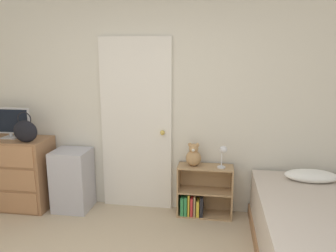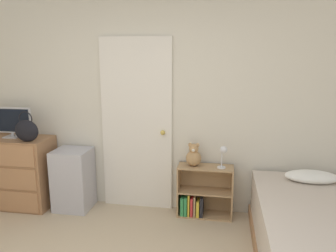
# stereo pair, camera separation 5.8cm
# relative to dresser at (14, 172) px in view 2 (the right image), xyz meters

# --- Properties ---
(wall_back) EXTENTS (10.00, 0.06, 2.55)m
(wall_back) POSITION_rel_dresser_xyz_m (1.68, 0.28, 0.85)
(wall_back) COLOR beige
(wall_back) RESTS_ON ground_plane
(door_closed) EXTENTS (0.84, 0.09, 2.03)m
(door_closed) POSITION_rel_dresser_xyz_m (1.50, 0.23, 0.59)
(door_closed) COLOR silver
(door_closed) RESTS_ON ground_plane
(dresser) EXTENTS (0.93, 0.46, 0.86)m
(dresser) POSITION_rel_dresser_xyz_m (0.00, 0.00, 0.00)
(dresser) COLOR #996B47
(dresser) RESTS_ON ground_plane
(tv) EXTENTS (0.51, 0.16, 0.36)m
(tv) POSITION_rel_dresser_xyz_m (0.00, 0.03, 0.62)
(tv) COLOR #B7B7BC
(tv) RESTS_ON dresser
(handbag) EXTENTS (0.29, 0.12, 0.35)m
(handbag) POSITION_rel_dresser_xyz_m (0.30, -0.13, 0.56)
(handbag) COLOR black
(handbag) RESTS_ON dresser
(storage_bin) EXTENTS (0.42, 0.39, 0.73)m
(storage_bin) POSITION_rel_dresser_xyz_m (0.75, 0.03, -0.06)
(storage_bin) COLOR #ADADB7
(storage_bin) RESTS_ON ground_plane
(bookshelf) EXTENTS (0.63, 0.25, 0.60)m
(bookshelf) POSITION_rel_dresser_xyz_m (2.28, 0.11, -0.18)
(bookshelf) COLOR tan
(bookshelf) RESTS_ON ground_plane
(teddy_bear) EXTENTS (0.18, 0.18, 0.27)m
(teddy_bear) POSITION_rel_dresser_xyz_m (2.19, 0.10, 0.28)
(teddy_bear) COLOR tan
(teddy_bear) RESTS_ON bookshelf
(desk_lamp) EXTENTS (0.10, 0.10, 0.26)m
(desk_lamp) POSITION_rel_dresser_xyz_m (2.51, 0.07, 0.35)
(desk_lamp) COLOR silver
(desk_lamp) RESTS_ON bookshelf
(bed) EXTENTS (1.18, 1.96, 0.66)m
(bed) POSITION_rel_dresser_xyz_m (3.42, -0.74, -0.15)
(bed) COLOR #996B47
(bed) RESTS_ON ground_plane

